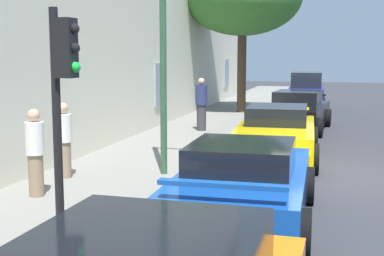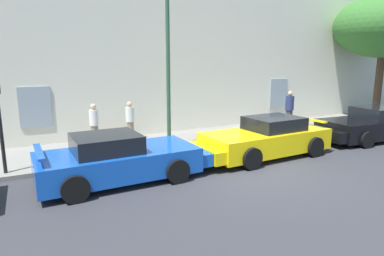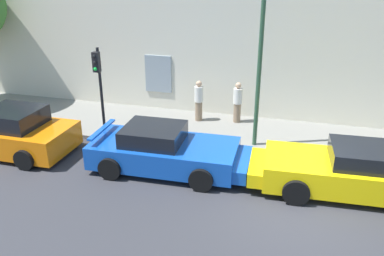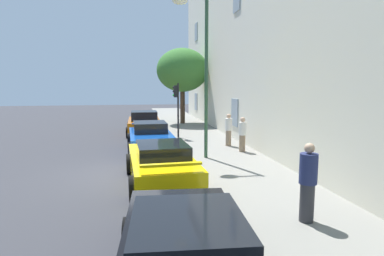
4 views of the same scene
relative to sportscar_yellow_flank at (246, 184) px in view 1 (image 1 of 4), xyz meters
The scene contains 10 objects.
ground_plane 4.00m from the sportscar_yellow_flank, 16.10° to the right, with size 80.00×80.00×0.00m, color #333338.
sidewalk 4.87m from the sportscar_yellow_flank, 38.34° to the left, with size 60.00×3.40×0.14m, color gray.
sportscar_yellow_flank is the anchor object (origin of this frame).
sportscar_white_middle 4.89m from the sportscar_yellow_flank, ahead, with size 5.00×2.26×1.35m.
sportscar_tail_end 10.45m from the sportscar_yellow_flank, ahead, with size 4.98×2.38×1.36m.
hatchback_parked 17.94m from the sportscar_yellow_flank, ahead, with size 3.93×1.90×1.79m.
traffic_light 3.75m from the sportscar_yellow_flank, 151.74° to the left, with size 0.22×0.36×3.05m.
pedestrian_admiring 3.79m from the sportscar_yellow_flank, 90.95° to the left, with size 0.41×0.41×1.57m.
pedestrian_strolling 4.24m from the sportscar_yellow_flank, 70.91° to the left, with size 0.41×0.41×1.55m.
pedestrian_bystander 9.29m from the sportscar_yellow_flank, 18.66° to the left, with size 0.45×0.45×1.74m.
Camera 1 is at (-12.24, -0.30, 2.68)m, focal length 50.57 mm.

